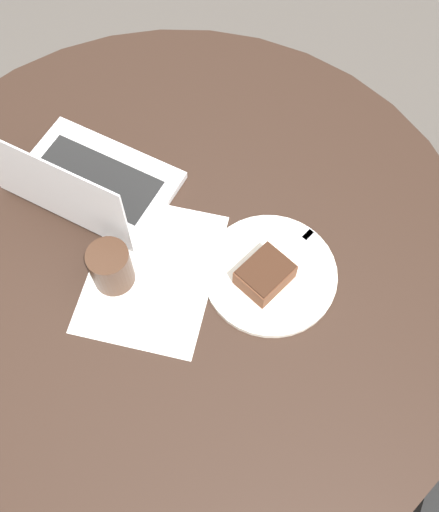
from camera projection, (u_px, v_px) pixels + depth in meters
name	position (u px, v px, depth m)	size (l,w,h in m)	color
ground_plane	(188.00, 366.00, 1.91)	(12.00, 12.00, 0.00)	#4C4742
dining_table	(174.00, 284.00, 1.35)	(1.29, 1.29, 0.77)	black
paper_document	(151.00, 272.00, 1.20)	(0.40, 0.37, 0.00)	white
plate	(270.00, 274.00, 1.20)	(0.27, 0.27, 0.01)	silver
cake_slice	(265.00, 274.00, 1.16)	(0.10, 0.09, 0.05)	brown
fork	(292.00, 252.00, 1.21)	(0.17, 0.03, 0.00)	silver
coffee_glass	(111.00, 267.00, 1.15)	(0.08, 0.08, 0.10)	#3D2619
laptop	(86.00, 183.00, 1.25)	(0.29, 0.37, 0.22)	silver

